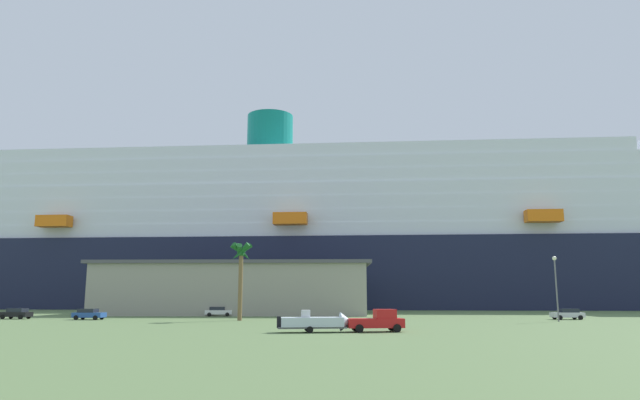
{
  "coord_description": "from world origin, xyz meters",
  "views": [
    {
      "loc": [
        -5.55,
        -74.03,
        3.69
      ],
      "look_at": [
        -7.64,
        38.15,
        22.89
      ],
      "focal_mm": 30.91,
      "sensor_mm": 36.0,
      "label": 1
    }
  ],
  "objects": [
    {
      "name": "cruise_ship",
      "position": [
        16.34,
        72.07,
        17.06
      ],
      "size": [
        298.04,
        51.65,
        59.4
      ],
      "color": "#191E38",
      "rests_on": "ground_plane"
    },
    {
      "name": "ground_plane",
      "position": [
        0.0,
        30.0,
        0.0
      ],
      "size": [
        600.0,
        600.0,
        0.0
      ],
      "primitive_type": "plane",
      "color": "#567042"
    },
    {
      "name": "terminal_building",
      "position": [
        -23.18,
        31.35,
        4.76
      ],
      "size": [
        49.75,
        25.15,
        9.47
      ],
      "color": "gray",
      "rests_on": "ground_plane"
    },
    {
      "name": "street_lamp",
      "position": [
        25.45,
        2.91,
        5.69
      ],
      "size": [
        0.56,
        0.56,
        8.85
      ],
      "color": "slate",
      "rests_on": "ground_plane"
    },
    {
      "name": "small_boat_on_trailer",
      "position": [
        -6.66,
        -18.91,
        0.96
      ],
      "size": [
        8.43,
        2.97,
        2.15
      ],
      "color": "#595960",
      "rests_on": "ground_plane"
    },
    {
      "name": "parked_car_silver_sedan",
      "position": [
        29.26,
        8.99,
        0.83
      ],
      "size": [
        4.67,
        2.2,
        1.58
      ],
      "color": "silver",
      "rests_on": "ground_plane"
    },
    {
      "name": "parked_car_black_coupe",
      "position": [
        -52.79,
        9.45,
        0.83
      ],
      "size": [
        4.69,
        2.51,
        1.58
      ],
      "color": "black",
      "rests_on": "ground_plane"
    },
    {
      "name": "parked_car_white_van",
      "position": [
        -24.42,
        19.84,
        0.83
      ],
      "size": [
        4.71,
        2.59,
        1.58
      ],
      "color": "white",
      "rests_on": "ground_plane"
    },
    {
      "name": "pickup_truck",
      "position": [
        -0.88,
        -18.05,
        1.04
      ],
      "size": [
        5.83,
        2.92,
        2.2
      ],
      "color": "red",
      "rests_on": "ground_plane"
    },
    {
      "name": "parked_car_blue_suv",
      "position": [
        -40.83,
        7.24,
        0.83
      ],
      "size": [
        4.6,
        2.44,
        1.58
      ],
      "color": "#264C99",
      "rests_on": "ground_plane"
    },
    {
      "name": "palm_tree",
      "position": [
        -18.38,
        4.99,
        8.53
      ],
      "size": [
        3.35,
        3.45,
        11.01
      ],
      "color": "brown",
      "rests_on": "ground_plane"
    }
  ]
}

